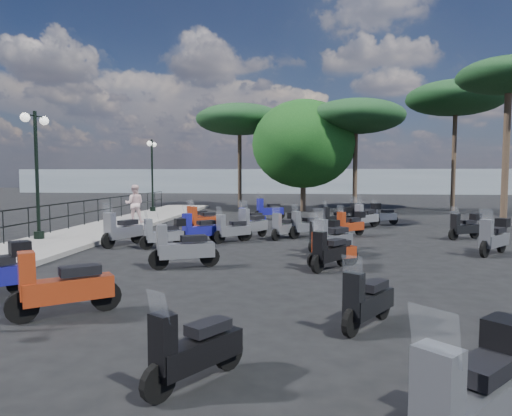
# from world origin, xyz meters

# --- Properties ---
(ground) EXTENTS (120.00, 120.00, 0.00)m
(ground) POSITION_xyz_m (0.00, 0.00, 0.00)
(ground) COLOR black
(ground) RESTS_ON ground
(sidewalk) EXTENTS (3.00, 30.00, 0.15)m
(sidewalk) POSITION_xyz_m (-6.50, 3.00, 0.07)
(sidewalk) COLOR slate
(sidewalk) RESTS_ON ground
(railing) EXTENTS (0.04, 26.04, 1.10)m
(railing) POSITION_xyz_m (-7.80, 2.80, 0.90)
(railing) COLOR black
(railing) RESTS_ON sidewalk
(lamp_post_1) EXTENTS (0.39, 1.32, 4.47)m
(lamp_post_1) POSITION_xyz_m (-7.34, 0.62, 2.70)
(lamp_post_1) COLOR black
(lamp_post_1) RESTS_ON sidewalk
(lamp_post_2) EXTENTS (0.36, 1.29, 4.36)m
(lamp_post_2) POSITION_xyz_m (-7.31, 12.59, 2.64)
(lamp_post_2) COLOR black
(lamp_post_2) RESTS_ON sidewalk
(pedestrian_far) EXTENTS (1.01, 0.87, 1.78)m
(pedestrian_far) POSITION_xyz_m (-5.95, 6.10, 1.04)
(pedestrian_far) COLOR beige
(pedestrian_far) RESTS_ON sidewalk
(scooter_1) EXTENTS (1.56, 1.24, 1.49)m
(scooter_1) POSITION_xyz_m (-2.05, -7.23, 0.52)
(scooter_1) COLOR black
(scooter_1) RESTS_ON ground
(scooter_2) EXTENTS (0.92, 1.78, 1.49)m
(scooter_2) POSITION_xyz_m (-4.12, 0.24, 0.52)
(scooter_2) COLOR black
(scooter_2) RESTS_ON ground
(scooter_3) EXTENTS (1.33, 1.27, 1.38)m
(scooter_3) POSITION_xyz_m (-1.65, 1.11, 0.48)
(scooter_3) COLOR black
(scooter_3) RESTS_ON ground
(scooter_4) EXTENTS (1.25, 1.27, 1.34)m
(scooter_4) POSITION_xyz_m (-2.35, 4.69, 0.46)
(scooter_4) COLOR black
(scooter_4) RESTS_ON ground
(scooter_5) EXTENTS (0.87, 1.47, 1.27)m
(scooter_5) POSITION_xyz_m (-2.86, 5.79, 0.44)
(scooter_5) COLOR black
(scooter_5) RESTS_ON ground
(scooter_6) EXTENTS (0.95, 1.31, 1.21)m
(scooter_6) POSITION_xyz_m (0.79, -9.46, 0.42)
(scooter_6) COLOR black
(scooter_6) RESTS_ON ground
(scooter_7) EXTENTS (1.73, 0.96, 1.47)m
(scooter_7) POSITION_xyz_m (-1.10, -3.08, 0.51)
(scooter_7) COLOR black
(scooter_7) RESTS_ON ground
(scooter_8) EXTENTS (1.36, 1.07, 1.26)m
(scooter_8) POSITION_xyz_m (-2.57, -0.05, 0.48)
(scooter_8) COLOR black
(scooter_8) RESTS_ON ground
(scooter_9) EXTENTS (1.26, 1.18, 1.29)m
(scooter_9) POSITION_xyz_m (-0.56, 1.50, 0.45)
(scooter_9) COLOR black
(scooter_9) RESTS_ON ground
(scooter_10) EXTENTS (1.01, 1.72, 1.49)m
(scooter_10) POSITION_xyz_m (0.05, 2.45, 0.52)
(scooter_10) COLOR black
(scooter_10) RESTS_ON ground
(scooter_11) EXTENTS (1.37, 0.87, 1.21)m
(scooter_11) POSITION_xyz_m (-0.37, 5.54, 0.42)
(scooter_11) COLOR black
(scooter_11) RESTS_ON ground
(scooter_12) EXTENTS (0.95, 1.34, 1.23)m
(scooter_12) POSITION_xyz_m (3.03, -7.23, 0.43)
(scooter_12) COLOR black
(scooter_12) RESTS_ON ground
(scooter_13) EXTENTS (1.37, 0.88, 1.21)m
(scooter_13) POSITION_xyz_m (2.75, -2.53, 0.42)
(scooter_13) COLOR black
(scooter_13) RESTS_ON ground
(scooter_14) EXTENTS (1.27, 1.47, 1.46)m
(scooter_14) POSITION_xyz_m (2.83, -1.00, 0.51)
(scooter_14) COLOR black
(scooter_14) RESTS_ON ground
(scooter_15) EXTENTS (1.29, 1.17, 1.31)m
(scooter_15) POSITION_xyz_m (2.04, 3.05, 0.45)
(scooter_15) COLOR black
(scooter_15) RESTS_ON ground
(scooter_16) EXTENTS (0.96, 1.43, 1.26)m
(scooter_16) POSITION_xyz_m (1.27, 2.54, 0.48)
(scooter_16) COLOR black
(scooter_16) RESTS_ON ground
(scooter_17) EXTENTS (1.60, 1.10, 1.45)m
(scooter_17) POSITION_xyz_m (0.09, 9.58, 0.50)
(scooter_17) COLOR black
(scooter_17) RESTS_ON ground
(scooter_18) EXTENTS (1.41, 1.45, 1.47)m
(scooter_18) POSITION_xyz_m (3.47, -10.59, 0.55)
(scooter_18) COLOR black
(scooter_18) RESTS_ON ground
(scooter_19) EXTENTS (1.04, 1.40, 1.31)m
(scooter_19) POSITION_xyz_m (2.67, -2.84, 0.45)
(scooter_19) COLOR black
(scooter_19) RESTS_ON ground
(scooter_20) EXTENTS (1.04, 1.35, 1.24)m
(scooter_20) POSITION_xyz_m (2.64, 0.04, 0.47)
(scooter_20) COLOR black
(scooter_20) RESTS_ON ground
(scooter_21) EXTENTS (1.26, 1.19, 1.26)m
(scooter_21) POSITION_xyz_m (3.78, 3.49, 0.47)
(scooter_21) COLOR black
(scooter_21) RESTS_ON ground
(scooter_22) EXTENTS (1.47, 0.81, 1.24)m
(scooter_22) POSITION_xyz_m (3.43, 6.19, 0.47)
(scooter_22) COLOR black
(scooter_22) RESTS_ON ground
(scooter_23) EXTENTS (1.60, 1.06, 1.41)m
(scooter_23) POSITION_xyz_m (4.75, 6.95, 0.53)
(scooter_23) COLOR black
(scooter_23) RESTS_ON ground
(scooter_24) EXTENTS (1.32, 1.44, 1.42)m
(scooter_24) POSITION_xyz_m (7.69, -0.15, 0.53)
(scooter_24) COLOR black
(scooter_24) RESTS_ON ground
(scooter_25) EXTENTS (1.39, 0.97, 1.24)m
(scooter_25) POSITION_xyz_m (7.94, 3.16, 0.47)
(scooter_25) COLOR black
(scooter_25) RESTS_ON ground
(scooter_26) EXTENTS (1.26, 1.36, 1.39)m
(scooter_26) POSITION_xyz_m (4.73, 6.38, 0.48)
(scooter_26) COLOR black
(scooter_26) RESTS_ON ground
(scooter_27) EXTENTS (1.47, 0.78, 1.23)m
(scooter_27) POSITION_xyz_m (5.72, 7.80, 0.43)
(scooter_27) COLOR black
(scooter_27) RESTS_ON ground
(broadleaf_tree) EXTENTS (6.66, 6.66, 7.18)m
(broadleaf_tree) POSITION_xyz_m (1.86, 15.28, 4.34)
(broadleaf_tree) COLOR #38281E
(broadleaf_tree) RESTS_ON ground
(pine_0) EXTENTS (6.02, 6.02, 7.01)m
(pine_0) POSITION_xyz_m (5.07, 14.50, 5.94)
(pine_0) COLOR #38281E
(pine_0) RESTS_ON ground
(pine_1) EXTENTS (6.38, 6.38, 8.48)m
(pine_1) POSITION_xyz_m (11.70, 16.93, 7.34)
(pine_1) COLOR #38281E
(pine_1) RESTS_ON ground
(pine_2) EXTENTS (6.29, 6.29, 7.43)m
(pine_2) POSITION_xyz_m (-2.74, 18.30, 6.31)
(pine_2) COLOR #38281E
(pine_2) RESTS_ON ground
(pine_3) EXTENTS (4.24, 4.24, 7.31)m
(pine_3) POSITION_xyz_m (10.51, 6.13, 6.50)
(pine_3) COLOR #38281E
(pine_3) RESTS_ON ground
(distant_hills) EXTENTS (70.00, 8.00, 3.00)m
(distant_hills) POSITION_xyz_m (0.00, 45.00, 1.50)
(distant_hills) COLOR gray
(distant_hills) RESTS_ON ground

